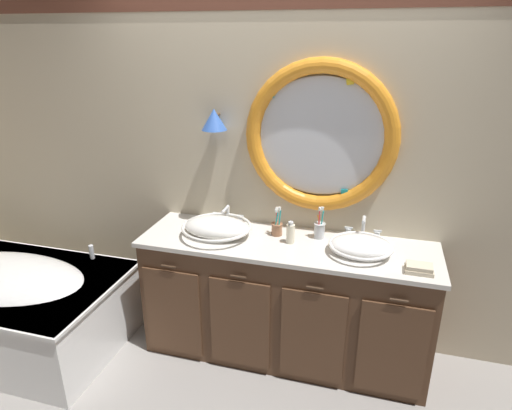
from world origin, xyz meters
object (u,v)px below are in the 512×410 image
object	(u,v)px
folded_hand_towel	(419,269)
bathtub	(8,301)
sink_basin_right	(361,246)
toothbrush_holder_right	(319,229)
soap_dispenser	(291,233)
toothbrush_holder_left	(277,228)
sink_basin_left	(217,227)

from	to	relation	value
folded_hand_towel	bathtub	bearing A→B (deg)	-175.05
folded_hand_towel	sink_basin_right	bearing A→B (deg)	156.54
toothbrush_holder_right	soap_dispenser	size ratio (longest dim) A/B	1.42
toothbrush_holder_left	folded_hand_towel	distance (m)	0.94
sink_basin_right	toothbrush_holder_left	distance (m)	0.57
sink_basin_right	toothbrush_holder_left	size ratio (longest dim) A/B	1.91
sink_basin_right	bathtub	bearing A→B (deg)	-171.01
sink_basin_right	toothbrush_holder_right	distance (m)	0.32
sink_basin_left	toothbrush_holder_right	world-z (taller)	toothbrush_holder_right
toothbrush_holder_left	soap_dispenser	world-z (taller)	toothbrush_holder_left
toothbrush_holder_left	sink_basin_right	bearing A→B (deg)	-12.37
sink_basin_right	soap_dispenser	xyz separation A→B (m)	(-0.45, 0.03, 0.02)
sink_basin_left	toothbrush_holder_right	xyz separation A→B (m)	(0.67, 0.16, -0.00)
bathtub	toothbrush_holder_right	world-z (taller)	toothbrush_holder_right
toothbrush_holder_left	toothbrush_holder_right	bearing A→B (deg)	6.83
bathtub	folded_hand_towel	size ratio (longest dim) A/B	10.73
bathtub	toothbrush_holder_right	bearing A→B (deg)	14.10
sink_basin_left	toothbrush_holder_right	bearing A→B (deg)	13.22
sink_basin_left	toothbrush_holder_right	distance (m)	0.68
sink_basin_left	soap_dispenser	world-z (taller)	soap_dispenser
toothbrush_holder_left	toothbrush_holder_right	distance (m)	0.28
sink_basin_right	soap_dispenser	size ratio (longest dim) A/B	2.50
folded_hand_towel	toothbrush_holder_right	bearing A→B (deg)	153.79
sink_basin_right	folded_hand_towel	size ratio (longest dim) A/B	2.53
sink_basin_right	sink_basin_left	bearing A→B (deg)	180.00
bathtub	sink_basin_left	bearing A→B (deg)	14.48
soap_dispenser	toothbrush_holder_right	bearing A→B (deg)	36.99
toothbrush_holder_right	folded_hand_towel	bearing A→B (deg)	-26.21
sink_basin_right	soap_dispenser	world-z (taller)	soap_dispenser
bathtub	toothbrush_holder_right	xyz separation A→B (m)	(2.16, 0.54, 0.60)
bathtub	toothbrush_holder_right	size ratio (longest dim) A/B	7.48
sink_basin_left	toothbrush_holder_left	distance (m)	0.40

